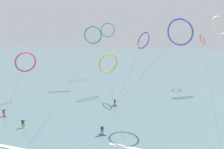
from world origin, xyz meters
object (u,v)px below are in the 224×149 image
Objects in this scene: surfer_lime at (23,124)px; kite_amber at (108,63)px; surfer_crimson at (4,113)px; kite_ivory at (219,26)px; surfer_navy at (102,131)px; kite_coral at (202,40)px; kite_teal at (108,30)px; kite_magenta at (26,62)px; kite_violet at (143,40)px; kite_emerald at (93,35)px; kite_cobalt at (180,32)px; surfer_charcoal at (115,103)px.

kite_amber is (8.81, 20.85, 7.86)m from surfer_lime.
kite_ivory is at bearing -88.20° from surfer_crimson.
kite_coral is at bearing -137.64° from surfer_navy.
surfer_lime is 44.97m from kite_teal.
kite_magenta reaches higher than surfer_lime.
kite_violet is 0.39× the size of kite_coral.
surfer_navy is at bearing 95.09° from kite_magenta.
surfer_navy is 21.21m from kite_amber.
kite_emerald is 0.39× the size of kite_teal.
kite_violet is at bearing -48.35° from kite_emerald.
surfer_lime is at bearing 52.93° from kite_cobalt.
kite_ivory reaches higher than kite_violet.
surfer_crimson is 0.14× the size of kite_magenta.
kite_emerald is at bearing -84.69° from surfer_navy.
surfer_charcoal and surfer_navy have the same top height.
surfer_charcoal is at bearing 90.26° from kite_teal.
kite_teal is at bearing 128.82° from kite_ivory.
surfer_charcoal is 35.57m from kite_ivory.
kite_violet reaches higher than surfer_navy.
kite_teal is at bearing -7.45° from surfer_charcoal.
kite_violet is at bearing -63.97° from surfer_charcoal.
kite_magenta is at bearing 111.19° from kite_coral.
kite_emerald is 33.05m from kite_coral.
surfer_navy is (13.92, 1.83, 0.00)m from surfer_lime.
kite_cobalt is (11.05, 8.51, 15.49)m from surfer_navy.
kite_cobalt reaches higher than kite_emerald.
surfer_lime is at bearing -175.34° from kite_ivory.
kite_magenta is at bearing -22.92° from surfer_crimson.
kite_violet is 13.20m from kite_cobalt.
kite_teal is at bearing 174.76° from kite_violet.
kite_teal is 1.10× the size of kite_coral.
surfer_lime is at bearing -118.87° from kite_emerald.
surfer_lime is 0.09× the size of kite_emerald.
kite_coral is at bearing 94.69° from kite_violet.
kite_teal reaches higher than surfer_charcoal.
kite_ivory is at bearing -144.37° from surfer_navy.
kite_cobalt is 29.06m from kite_emerald.
surfer_charcoal is 0.09× the size of kite_emerald.
kite_amber is (-27.42, -13.12, -9.67)m from kite_ivory.
kite_violet is at bearing 126.20° from kite_coral.
surfer_charcoal is 22.62m from surfer_crimson.
kite_emerald is at bearing 175.47° from kite_magenta.
kite_violet reaches higher than surfer_charcoal.
surfer_crimson is 0.10× the size of kite_violet.
kite_ivory is (23.70, 19.91, 17.53)m from surfer_charcoal.
kite_emerald is (-15.75, 6.76, 1.27)m from kite_violet.
kite_amber is (-5.11, 19.03, 7.86)m from surfer_navy.
surfer_crimson is 1.00× the size of surfer_navy.
surfer_lime is 0.14× the size of kite_magenta.
surfer_crimson is at bearing 39.83° from kite_magenta.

